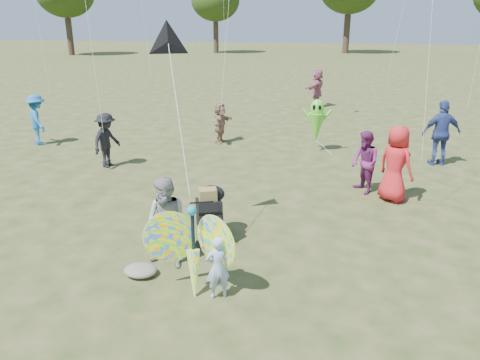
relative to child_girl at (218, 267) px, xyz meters
name	(u,v)px	position (x,y,z in m)	size (l,w,h in m)	color
ground	(234,265)	(0.02, 1.04, -0.53)	(160.00, 160.00, 0.00)	#51592B
child_girl	(218,267)	(0.00, 0.00, 0.00)	(0.38, 0.25, 1.05)	#A5BDE9
adult_man	(167,223)	(-1.11, 0.79, 0.30)	(0.80, 0.62, 1.65)	#99989E
grey_bag	(140,270)	(-1.48, 0.36, -0.43)	(0.58, 0.48, 0.19)	gray
crowd_a	(396,164)	(3.10, 4.94, 0.40)	(0.90, 0.59, 1.85)	red
crowd_b	(107,140)	(-4.94, 6.03, 0.28)	(1.04, 0.60, 1.62)	black
crowd_c	(441,133)	(4.72, 8.28, 0.45)	(1.15, 0.48, 1.96)	#314388
crowd_d	(220,123)	(-2.37, 9.50, 0.19)	(1.33, 0.42, 1.43)	#9C7460
crowd_e	(365,162)	(2.42, 5.37, 0.27)	(0.77, 0.60, 1.58)	#712566
crowd_i	(37,120)	(-8.51, 7.94, 0.35)	(1.13, 0.65, 1.75)	#2069AE
crowd_j	(317,88)	(0.57, 17.26, 0.42)	(1.76, 0.56, 1.90)	#B1657F
jogging_stroller	(210,210)	(-0.69, 2.01, 0.09)	(0.75, 1.14, 1.09)	black
butterfly_kite	(193,250)	(-0.42, 0.10, 0.20)	(1.74, 0.75, 1.68)	#FF5028
delta_kite_rig	(168,43)	(-1.45, 2.20, 3.25)	(1.20, 1.64, 2.88)	black
alien_kite	(316,123)	(1.00, 9.04, 0.44)	(1.12, 0.69, 1.74)	#60DA33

